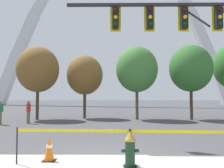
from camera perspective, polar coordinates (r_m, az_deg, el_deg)
The scene contains 12 objects.
ground_plane at distance 7.63m, azimuth -2.20°, elevation -16.95°, with size 240.00×240.00×0.00m, color #474749.
fire_hydrant at distance 6.45m, azimuth 4.35°, elevation -15.27°, with size 0.46×0.48×0.99m.
caution_tape_barrier at distance 6.43m, azimuth 2.54°, elevation -13.23°, with size 5.76×0.37×1.00m.
traffic_cone_by_hydrant at distance 7.24m, azimuth -14.80°, elevation -14.71°, with size 0.36×0.36×0.73m.
traffic_signal_gantry at distance 10.43m, azimuth 19.23°, elevation 11.38°, with size 7.82×0.44×6.00m.
monument_arch at distance 55.44m, azimuth 0.19°, elevation 14.00°, with size 53.25×2.23×40.84m.
tree_far_left at distance 20.19m, azimuth -17.34°, elevation 3.36°, with size 3.38×3.38×5.92m.
tree_left_mid at distance 20.65m, azimuth -6.54°, elevation 2.14°, with size 3.10×3.10×5.42m.
tree_center_left at distance 19.54m, azimuth 5.97°, elevation 3.51°, with size 3.40×3.40×5.95m.
tree_center_right at distance 20.25m, azimuth 18.35°, elevation 3.57°, with size 3.45×3.45×6.03m.
pedestrian_walking_left at distance 17.39m, azimuth -19.42°, elevation -6.26°, with size 0.36×0.39×1.59m.
pedestrian_standing_center at distance 17.36m, azimuth -25.26°, elevation -6.15°, with size 0.33×0.39×1.59m.
Camera 1 is at (0.36, -7.40, 1.83)m, focal length 38.12 mm.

